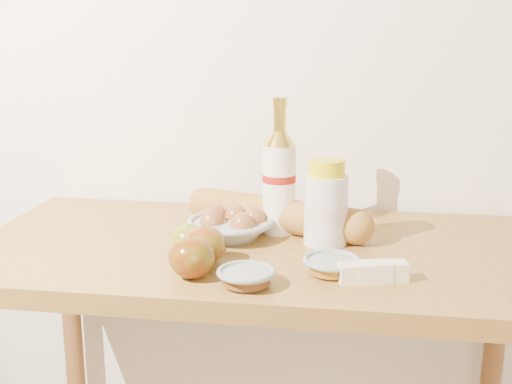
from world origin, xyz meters
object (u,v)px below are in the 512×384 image
Objects in this scene: cream_bottle at (326,205)px; baguette at (276,214)px; table at (258,299)px; egg_bowl at (231,225)px; bourbon_bottle at (279,179)px.

cream_bottle is 0.14m from baguette.
table is at bearing -83.81° from baguette.
table is 0.19m from baguette.
table is at bearing -29.26° from egg_bowl.
table is 0.26m from bourbon_bottle.
egg_bowl is at bearing -127.36° from bourbon_bottle.
bourbon_bottle is 0.08m from baguette.
baguette is (-0.01, 0.01, -0.08)m from bourbon_bottle.
cream_bottle is at bearing -2.90° from egg_bowl.
baguette is (0.09, 0.06, 0.01)m from egg_bowl.
bourbon_bottle reaches higher than egg_bowl.
cream_bottle is at bearing -12.26° from baguette.
cream_bottle is (0.11, -0.06, -0.04)m from bourbon_bottle.
cream_bottle is 0.21m from egg_bowl.
baguette is (-0.11, 0.07, -0.05)m from cream_bottle.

